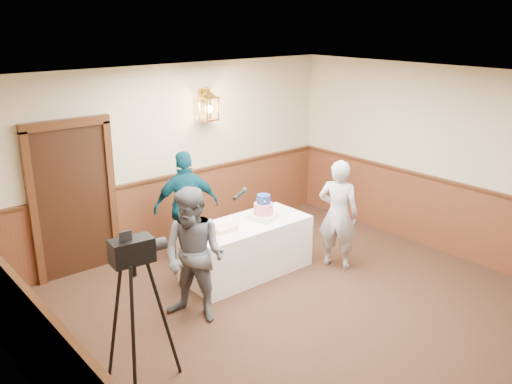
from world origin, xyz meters
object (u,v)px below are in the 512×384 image
Objects in this scene: sheet_cake_green at (197,230)px; baker at (338,214)px; interviewer at (194,256)px; assistant_p at (187,206)px; sheet_cake_yellow at (224,228)px; tv_camera_rig at (138,324)px; display_table at (247,248)px; tiered_cake at (263,209)px.

baker is (1.85, -0.80, 0.00)m from sheet_cake_green.
assistant_p reaches higher than interviewer.
interviewer reaches higher than baker.
sheet_cake_yellow is 2.32m from tv_camera_rig.
tv_camera_rig is (-2.35, -1.27, 0.33)m from display_table.
tiered_cake is 2.94m from tv_camera_rig.
sheet_cake_yellow reaches higher than display_table.
sheet_cake_yellow is (-0.70, -0.01, -0.10)m from tiered_cake.
sheet_cake_green is 0.22× the size of baker.
assistant_p is at bearing 87.62° from sheet_cake_yellow.
display_table is 5.79× the size of sheet_cake_yellow.
sheet_cake_yellow is 0.20× the size of baker.
display_table is 1.10× the size of interviewer.
sheet_cake_yellow is at bearing -177.11° from display_table.
interviewer is at bearing -147.49° from sheet_cake_yellow.
assistant_p reaches higher than baker.
interviewer is (-0.51, -0.69, 0.03)m from sheet_cake_green.
interviewer is at bearing -126.30° from sheet_cake_green.
tv_camera_rig reaches higher than display_table.
baker is at bearing -22.66° from sheet_cake_yellow.
sheet_cake_yellow is at bearing 38.78° from tv_camera_rig.
display_table is 0.59m from tiered_cake.
baker is at bearing 152.33° from assistant_p.
tv_camera_rig is at bearing 67.46° from assistant_p.
baker reaches higher than sheet_cake_yellow.
sheet_cake_yellow is at bearing -27.18° from sheet_cake_green.
tv_camera_rig is (-3.48, -0.61, -0.09)m from baker.
sheet_cake_yellow is at bearing 41.51° from baker.
tiered_cake is at bearing 31.57° from tv_camera_rig.
display_table is at bearing 33.89° from baker.
tiered_cake is 0.71m from sheet_cake_yellow.
baker is (1.13, -0.66, 0.42)m from display_table.
baker is 2.19m from assistant_p.
interviewer is at bearing 79.34° from assistant_p.
tv_camera_rig reaches higher than sheet_cake_green.
sheet_cake_yellow is 0.98m from interviewer.
tv_camera_rig is (-1.13, -0.72, -0.11)m from interviewer.
assistant_p reaches higher than tiered_cake.
display_table is 1.14× the size of tv_camera_rig.
baker reaches higher than display_table.
assistant_p is (-0.66, 0.96, -0.06)m from tiered_cake.
sheet_cake_green is at bearing 85.38° from assistant_p.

